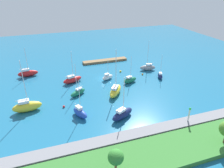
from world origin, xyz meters
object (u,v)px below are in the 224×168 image
sailboat_blue_far_south (80,112)px  sailboat_yellow_near_pier (115,91)px  sailboat_red_center_basin (28,73)px  sailboat_yellow_lone_south (27,106)px  sailboat_green_mid_basin (78,92)px  sailboat_green_lone_north (130,80)px  sailboat_red_off_beacon (72,79)px  harbor_beacon (189,113)px  park_tree_center (116,157)px  sailboat_gray_east_end (148,67)px  sailboat_navy_inner_mooring (122,114)px  mooring_buoy_yellow (120,71)px  mooring_buoy_orange (142,74)px  sailboat_navy_outer_mooring (160,75)px  sailboat_white_along_channel (107,77)px  pier_dock (105,61)px  mooring_buoy_red (64,106)px

sailboat_blue_far_south → sailboat_yellow_near_pier: sailboat_yellow_near_pier is taller
sailboat_red_center_basin → sailboat_yellow_lone_south: bearing=-94.1°
sailboat_green_mid_basin → sailboat_green_lone_north: 18.66m
sailboat_red_off_beacon → sailboat_yellow_near_pier: bearing=-70.4°
harbor_beacon → sailboat_yellow_near_pier: size_ratio=0.26×
park_tree_center → sailboat_gray_east_end: bearing=-123.9°
sailboat_navy_inner_mooring → sailboat_blue_far_south: 10.87m
sailboat_red_off_beacon → mooring_buoy_yellow: 19.11m
mooring_buoy_orange → sailboat_yellow_near_pier: bearing=36.5°
sailboat_blue_far_south → sailboat_green_lone_north: (-20.05, -14.27, -0.14)m
park_tree_center → sailboat_navy_outer_mooring: 45.78m
sailboat_gray_east_end → sailboat_navy_inner_mooring: bearing=64.6°
sailboat_white_along_channel → sailboat_gray_east_end: bearing=-14.0°
sailboat_blue_far_south → sailboat_green_lone_north: 24.61m
sailboat_navy_inner_mooring → sailboat_yellow_near_pier: size_ratio=0.80×
sailboat_gray_east_end → sailboat_green_lone_north: sailboat_gray_east_end is taller
sailboat_navy_outer_mooring → sailboat_gray_east_end: bearing=28.9°
sailboat_green_mid_basin → mooring_buoy_yellow: bearing=-178.6°
harbor_beacon → sailboat_green_mid_basin: size_ratio=0.37×
sailboat_yellow_lone_south → sailboat_red_off_beacon: bearing=39.9°
sailboat_yellow_lone_south → sailboat_yellow_near_pier: bearing=-1.7°
sailboat_navy_inner_mooring → sailboat_yellow_lone_south: 25.53m
sailboat_red_center_basin → sailboat_green_mid_basin: sailboat_red_center_basin is taller
sailboat_blue_far_south → park_tree_center: bearing=-17.7°
park_tree_center → sailboat_blue_far_south: sailboat_blue_far_south is taller
pier_dock → sailboat_blue_far_south: bearing=63.8°
park_tree_center → sailboat_blue_far_south: bearing=-83.3°
park_tree_center → mooring_buoy_yellow: (-17.92, -44.24, -3.96)m
park_tree_center → sailboat_red_off_beacon: bearing=-88.7°
mooring_buoy_red → sailboat_navy_outer_mooring: bearing=-166.1°
park_tree_center → pier_dock: bearing=-105.4°
sailboat_yellow_lone_south → sailboat_blue_far_south: (-12.90, 7.03, -0.32)m
harbor_beacon → park_tree_center: size_ratio=0.79×
sailboat_navy_outer_mooring → sailboat_yellow_near_pier: 20.47m
pier_dock → sailboat_navy_outer_mooring: size_ratio=2.22×
sailboat_blue_far_south → sailboat_red_off_beacon: (-1.48, -20.83, -0.05)m
pier_dock → sailboat_navy_outer_mooring: bearing=121.8°
sailboat_navy_outer_mooring → sailboat_green_lone_north: size_ratio=0.90×
sailboat_yellow_near_pier → sailboat_white_along_channel: bearing=31.5°
sailboat_red_off_beacon → sailboat_red_center_basin: bearing=123.0°
sailboat_white_along_channel → sailboat_blue_far_south: (13.58, 19.12, 0.21)m
harbor_beacon → mooring_buoy_orange: bearing=-96.1°
pier_dock → sailboat_yellow_near_pier: (5.58, 28.73, 0.89)m
pier_dock → mooring_buoy_orange: pier_dock is taller
sailboat_white_along_channel → sailboat_yellow_near_pier: size_ratio=0.52×
sailboat_green_mid_basin → mooring_buoy_red: bearing=16.1°
pier_dock → sailboat_white_along_channel: bearing=75.6°
sailboat_red_center_basin → sailboat_green_lone_north: size_ratio=1.11×
park_tree_center → sailboat_green_lone_north: bearing=-117.0°
sailboat_green_mid_basin → mooring_buoy_orange: (-25.54, -7.42, -0.67)m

